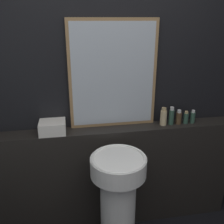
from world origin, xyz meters
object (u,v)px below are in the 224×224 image
pedestal_sink (118,199)px  body_wash_bottle (186,118)px  mirror (113,75)px  hand_soap_bottle (193,117)px  conditioner_bottle (171,116)px  shampoo_bottle (163,117)px  lotion_bottle (179,117)px  towel_stack (53,127)px

pedestal_sink → body_wash_bottle: size_ratio=7.98×
mirror → hand_soap_bottle: size_ratio=7.44×
pedestal_sink → mirror: mirror is taller
conditioner_bottle → hand_soap_bottle: conditioner_bottle is taller
shampoo_bottle → hand_soap_bottle: shampoo_bottle is taller
pedestal_sink → conditioner_bottle: size_ratio=5.64×
conditioner_bottle → hand_soap_bottle: 0.20m
mirror → pedestal_sink: bearing=-95.1°
pedestal_sink → mirror: (0.04, 0.43, 0.87)m
pedestal_sink → shampoo_bottle: bearing=37.6°
mirror → body_wash_bottle: size_ratio=7.75×
lotion_bottle → body_wash_bottle: bearing=-0.0°
shampoo_bottle → conditioner_bottle: (0.07, 0.00, 0.00)m
mirror → lotion_bottle: size_ratio=6.87×
hand_soap_bottle → lotion_bottle: bearing=180.0°
shampoo_bottle → body_wash_bottle: bearing=0.0°
body_wash_bottle → shampoo_bottle: bearing=180.0°
pedestal_sink → mirror: 0.97m
body_wash_bottle → hand_soap_bottle: (0.06, 0.00, 0.00)m
body_wash_bottle → lotion_bottle: bearing=180.0°
lotion_bottle → body_wash_bottle: size_ratio=1.13×
hand_soap_bottle → conditioner_bottle: bearing=180.0°
pedestal_sink → hand_soap_bottle: size_ratio=7.65×
mirror → body_wash_bottle: (0.63, -0.07, -0.38)m
mirror → lotion_bottle: 0.68m
body_wash_bottle → conditioner_bottle: bearing=180.0°
mirror → body_wash_bottle: 0.74m
towel_stack → hand_soap_bottle: 1.20m
towel_stack → shampoo_bottle: 0.93m
shampoo_bottle → lotion_bottle: shampoo_bottle is taller
mirror → hand_soap_bottle: (0.70, -0.07, -0.38)m
shampoo_bottle → lotion_bottle: bearing=0.0°
towel_stack → lotion_bottle: lotion_bottle is taller
towel_stack → lotion_bottle: (1.07, 0.00, 0.01)m
pedestal_sink → lotion_bottle: bearing=30.7°
shampoo_bottle → towel_stack: bearing=180.0°
lotion_bottle → hand_soap_bottle: 0.13m
towel_stack → shampoo_bottle: size_ratio=1.32×
towel_stack → conditioner_bottle: bearing=0.0°
mirror → towel_stack: mirror is taller
mirror → shampoo_bottle: size_ratio=5.56×
mirror → shampoo_bottle: bearing=-9.7°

